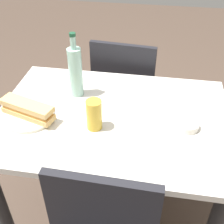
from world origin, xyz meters
TOP-DOWN VIEW (x-y plane):
  - ground_plane at (0.00, 0.00)m, footprint 8.00×8.00m
  - dining_table at (0.00, 0.00)m, footprint 1.05×0.75m
  - chair_far at (-0.01, 0.57)m, footprint 0.44×0.44m
  - plate_near at (-0.36, -0.08)m, footprint 0.22×0.22m
  - baguette_sandwich_near at (-0.36, -0.08)m, footprint 0.26×0.14m
  - knife_near at (-0.36, -0.03)m, footprint 0.18×0.06m
  - water_bottle at (-0.20, 0.14)m, footprint 0.06×0.06m
  - beer_glass at (-0.06, -0.09)m, footprint 0.07×0.07m
  - olive_bowl at (0.33, -0.03)m, footprint 0.10×0.10m

SIDE VIEW (x-z plane):
  - ground_plane at x=0.00m, z-range 0.00..0.00m
  - chair_far at x=-0.01m, z-range 0.07..0.94m
  - dining_table at x=0.00m, z-range 0.25..0.99m
  - plate_near at x=-0.36m, z-range 0.75..0.76m
  - olive_bowl at x=0.33m, z-range 0.75..0.78m
  - knife_near at x=-0.36m, z-range 0.76..0.77m
  - baguette_sandwich_near at x=-0.36m, z-range 0.76..0.83m
  - beer_glass at x=-0.06m, z-range 0.75..0.88m
  - water_bottle at x=-0.20m, z-range 0.72..1.03m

